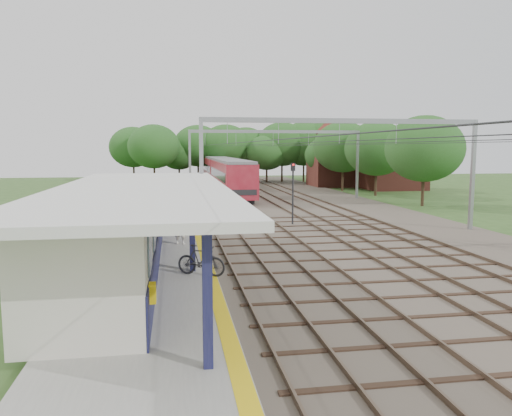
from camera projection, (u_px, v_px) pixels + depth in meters
ground at (396, 322)px, 15.14m from camera, size 160.00×160.00×0.00m
ballast_bed at (292, 206)px, 45.17m from camera, size 18.00×90.00×0.10m
platform at (158, 240)px, 27.62m from camera, size 5.00×52.00×0.35m
yellow_stripe at (199, 236)px, 27.96m from camera, size 0.45×52.00×0.01m
station_building at (118, 227)px, 20.31m from camera, size 3.41×18.00×3.40m
canopy at (143, 190)px, 19.32m from camera, size 6.40×20.00×3.44m
rail_tracks at (265, 205)px, 44.75m from camera, size 11.80×88.00×0.15m
catenary_system at (299, 145)px, 39.79m from camera, size 17.22×88.00×7.00m
tree_band at (247, 150)px, 71.12m from camera, size 31.72×30.88×8.82m
house_near at (393, 166)px, 63.25m from camera, size 7.00×6.12×7.89m
house_far at (340, 163)px, 68.28m from camera, size 8.00×6.12×8.66m
person at (180, 225)px, 25.48m from camera, size 0.84×0.70×1.98m
bicycle at (201, 260)px, 19.21m from camera, size 2.02×1.45×1.20m
train at (222, 172)px, 62.64m from camera, size 3.00×37.33×3.93m
signal_post at (293, 187)px, 33.62m from camera, size 0.34×0.31×4.24m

